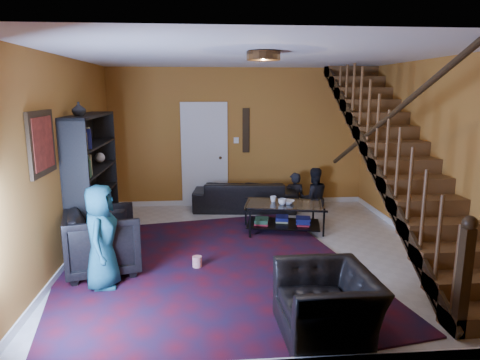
{
  "coord_description": "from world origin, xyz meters",
  "views": [
    {
      "loc": [
        -0.72,
        -5.95,
        2.33
      ],
      "look_at": [
        -0.17,
        0.4,
        1.01
      ],
      "focal_mm": 32.0,
      "sensor_mm": 36.0,
      "label": 1
    }
  ],
  "objects_px": {
    "sofa": "(245,195)",
    "armchair_left": "(103,241)",
    "armchair_right": "(327,304)",
    "bookshelf": "(94,183)",
    "coffee_table": "(283,215)"
  },
  "relations": [
    {
      "from": "bookshelf",
      "to": "armchair_right",
      "type": "height_order",
      "value": "bookshelf"
    },
    {
      "from": "sofa",
      "to": "armchair_left",
      "type": "relative_size",
      "value": 2.2
    },
    {
      "from": "bookshelf",
      "to": "coffee_table",
      "type": "xyz_separation_m",
      "value": [
        3.01,
        0.31,
        -0.68
      ]
    },
    {
      "from": "armchair_right",
      "to": "coffee_table",
      "type": "bearing_deg",
      "value": 174.79
    },
    {
      "from": "armchair_right",
      "to": "armchair_left",
      "type": "bearing_deg",
      "value": -126.65
    },
    {
      "from": "bookshelf",
      "to": "armchair_right",
      "type": "distance_m",
      "value": 4.08
    },
    {
      "from": "coffee_table",
      "to": "armchair_left",
      "type": "bearing_deg",
      "value": -151.43
    },
    {
      "from": "armchair_left",
      "to": "bookshelf",
      "type": "bearing_deg",
      "value": 2.34
    },
    {
      "from": "bookshelf",
      "to": "coffee_table",
      "type": "height_order",
      "value": "bookshelf"
    },
    {
      "from": "bookshelf",
      "to": "coffee_table",
      "type": "relative_size",
      "value": 1.43
    },
    {
      "from": "sofa",
      "to": "coffee_table",
      "type": "height_order",
      "value": "sofa"
    },
    {
      "from": "sofa",
      "to": "armchair_right",
      "type": "height_order",
      "value": "armchair_right"
    },
    {
      "from": "sofa",
      "to": "coffee_table",
      "type": "distance_m",
      "value": 1.48
    },
    {
      "from": "sofa",
      "to": "armchair_left",
      "type": "xyz_separation_m",
      "value": [
        -2.14,
        -2.84,
        0.12
      ]
    },
    {
      "from": "bookshelf",
      "to": "armchair_left",
      "type": "xyz_separation_m",
      "value": [
        0.35,
        -1.14,
        -0.55
      ]
    }
  ]
}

